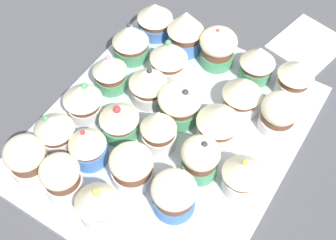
% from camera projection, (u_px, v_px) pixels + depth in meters
% --- Properties ---
extents(ground_plane, '(1.80, 1.80, 0.03)m').
position_uv_depth(ground_plane, '(168.00, 141.00, 0.73)').
color(ground_plane, '#4C4C51').
extents(baking_tray, '(0.43, 0.37, 0.01)m').
position_uv_depth(baking_tray, '(168.00, 133.00, 0.71)').
color(baking_tray, silver).
rests_on(baking_tray, ground_plane).
extents(cupcake_0, '(0.06, 0.06, 0.06)m').
position_uv_depth(cupcake_0, '(155.00, 18.00, 0.81)').
color(cupcake_0, '#477AC6').
rests_on(cupcake_0, baking_tray).
extents(cupcake_1, '(0.06, 0.06, 0.07)m').
position_uv_depth(cupcake_1, '(131.00, 41.00, 0.77)').
color(cupcake_1, '#4C9E6B').
rests_on(cupcake_1, baking_tray).
extents(cupcake_2, '(0.06, 0.06, 0.07)m').
position_uv_depth(cupcake_2, '(110.00, 71.00, 0.73)').
color(cupcake_2, '#4C9E6B').
rests_on(cupcake_2, baking_tray).
extents(cupcake_3, '(0.06, 0.06, 0.07)m').
position_uv_depth(cupcake_3, '(83.00, 100.00, 0.70)').
color(cupcake_3, white).
rests_on(cupcake_3, baking_tray).
extents(cupcake_4, '(0.06, 0.06, 0.07)m').
position_uv_depth(cupcake_4, '(55.00, 130.00, 0.67)').
color(cupcake_4, white).
rests_on(cupcake_4, baking_tray).
extents(cupcake_5, '(0.06, 0.06, 0.07)m').
position_uv_depth(cupcake_5, '(27.00, 159.00, 0.64)').
color(cupcake_5, white).
rests_on(cupcake_5, baking_tray).
extents(cupcake_6, '(0.06, 0.06, 0.08)m').
position_uv_depth(cupcake_6, '(186.00, 30.00, 0.78)').
color(cupcake_6, '#477AC6').
rests_on(cupcake_6, baking_tray).
extents(cupcake_7, '(0.06, 0.06, 0.07)m').
position_uv_depth(cupcake_7, '(169.00, 58.00, 0.75)').
color(cupcake_7, white).
rests_on(cupcake_7, baking_tray).
extents(cupcake_8, '(0.06, 0.06, 0.08)m').
position_uv_depth(cupcake_8, '(148.00, 83.00, 0.71)').
color(cupcake_8, white).
rests_on(cupcake_8, baking_tray).
extents(cupcake_9, '(0.06, 0.06, 0.07)m').
position_uv_depth(cupcake_9, '(119.00, 119.00, 0.68)').
color(cupcake_9, '#4C9E6B').
rests_on(cupcake_9, baking_tray).
extents(cupcake_10, '(0.06, 0.06, 0.07)m').
position_uv_depth(cupcake_10, '(87.00, 144.00, 0.65)').
color(cupcake_10, '#477AC6').
rests_on(cupcake_10, baking_tray).
extents(cupcake_11, '(0.06, 0.06, 0.07)m').
position_uv_depth(cupcake_11, '(61.00, 177.00, 0.62)').
color(cupcake_11, white).
rests_on(cupcake_11, baking_tray).
extents(cupcake_12, '(0.06, 0.06, 0.07)m').
position_uv_depth(cupcake_12, '(218.00, 47.00, 0.76)').
color(cupcake_12, '#4C9E6B').
rests_on(cupcake_12, baking_tray).
extents(cupcake_13, '(0.07, 0.07, 0.07)m').
position_uv_depth(cupcake_13, '(180.00, 104.00, 0.70)').
color(cupcake_13, '#4C9E6B').
rests_on(cupcake_13, baking_tray).
extents(cupcake_14, '(0.05, 0.05, 0.08)m').
position_uv_depth(cupcake_14, '(158.00, 128.00, 0.66)').
color(cupcake_14, white).
rests_on(cupcake_14, baking_tray).
extents(cupcake_15, '(0.06, 0.06, 0.06)m').
position_uv_depth(cupcake_15, '(132.00, 167.00, 0.63)').
color(cupcake_15, white).
rests_on(cupcake_15, baking_tray).
extents(cupcake_16, '(0.06, 0.06, 0.08)m').
position_uv_depth(cupcake_16, '(96.00, 202.00, 0.59)').
color(cupcake_16, white).
rests_on(cupcake_16, baking_tray).
extents(cupcake_17, '(0.06, 0.06, 0.07)m').
position_uv_depth(cupcake_17, '(258.00, 62.00, 0.74)').
color(cupcake_17, '#4C9E6B').
rests_on(cupcake_17, baking_tray).
extents(cupcake_18, '(0.06, 0.06, 0.07)m').
position_uv_depth(cupcake_18, '(242.00, 93.00, 0.70)').
color(cupcake_18, white).
rests_on(cupcake_18, baking_tray).
extents(cupcake_19, '(0.07, 0.07, 0.07)m').
position_uv_depth(cupcake_19, '(218.00, 122.00, 0.67)').
color(cupcake_19, white).
rests_on(cupcake_19, baking_tray).
extents(cupcake_20, '(0.06, 0.06, 0.07)m').
position_uv_depth(cupcake_20, '(200.00, 158.00, 0.64)').
color(cupcake_20, '#4C9E6B').
rests_on(cupcake_20, baking_tray).
extents(cupcake_21, '(0.06, 0.06, 0.07)m').
position_uv_depth(cupcake_21, '(174.00, 195.00, 0.61)').
color(cupcake_21, '#477AC6').
rests_on(cupcake_21, baking_tray).
extents(cupcake_22, '(0.06, 0.06, 0.07)m').
position_uv_depth(cupcake_22, '(295.00, 76.00, 0.72)').
color(cupcake_22, white).
rests_on(cupcake_22, baking_tray).
extents(cupcake_23, '(0.06, 0.06, 0.07)m').
position_uv_depth(cupcake_23, '(279.00, 113.00, 0.69)').
color(cupcake_23, white).
rests_on(cupcake_23, baking_tray).
extents(cupcake_24, '(0.06, 0.06, 0.08)m').
position_uv_depth(cupcake_24, '(243.00, 173.00, 0.62)').
color(cupcake_24, white).
rests_on(cupcake_24, baking_tray).
extents(napkin, '(0.14, 0.13, 0.01)m').
position_uv_depth(napkin, '(308.00, 44.00, 0.83)').
color(napkin, white).
rests_on(napkin, ground_plane).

